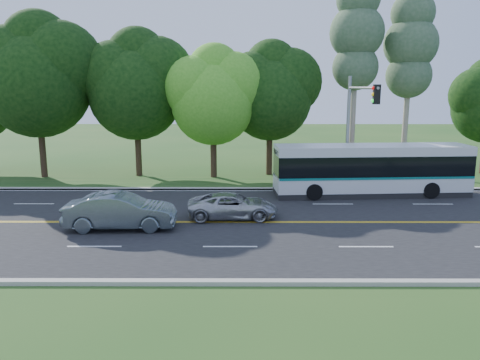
{
  "coord_description": "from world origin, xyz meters",
  "views": [
    {
      "loc": [
        -0.04,
        -21.49,
        6.37
      ],
      "look_at": [
        -0.12,
        2.0,
        1.67
      ],
      "focal_mm": 35.0,
      "sensor_mm": 36.0,
      "label": 1
    }
  ],
  "objects_px": {
    "sedan": "(121,211)",
    "suv": "(233,206)",
    "traffic_signal": "(356,117)",
    "transit_bus": "(371,170)"
  },
  "relations": [
    {
      "from": "sedan",
      "to": "transit_bus",
      "type": "bearing_deg",
      "value": -65.27
    },
    {
      "from": "sedan",
      "to": "suv",
      "type": "bearing_deg",
      "value": -73.12
    },
    {
      "from": "transit_bus",
      "to": "suv",
      "type": "xyz_separation_m",
      "value": [
        -8.1,
        -5.03,
        -0.87
      ]
    },
    {
      "from": "traffic_signal",
      "to": "sedan",
      "type": "height_order",
      "value": "traffic_signal"
    },
    {
      "from": "traffic_signal",
      "to": "transit_bus",
      "type": "bearing_deg",
      "value": 17.67
    },
    {
      "from": "transit_bus",
      "to": "sedan",
      "type": "distance_m",
      "value": 14.83
    },
    {
      "from": "sedan",
      "to": "suv",
      "type": "xyz_separation_m",
      "value": [
        5.04,
        1.8,
        -0.21
      ]
    },
    {
      "from": "traffic_signal",
      "to": "sedan",
      "type": "xyz_separation_m",
      "value": [
        -12.01,
        -6.46,
        -3.84
      ]
    },
    {
      "from": "traffic_signal",
      "to": "transit_bus",
      "type": "height_order",
      "value": "traffic_signal"
    },
    {
      "from": "suv",
      "to": "traffic_signal",
      "type": "bearing_deg",
      "value": -58.43
    }
  ]
}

